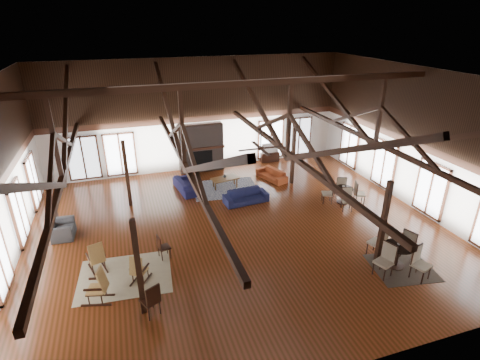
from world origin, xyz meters
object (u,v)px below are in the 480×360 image
object	(u,v)px
sofa_navy_left	(186,185)
tv_console	(270,157)
sofa_navy_front	(246,196)
cafe_table_near	(398,252)
cafe_table_far	(344,193)
coffee_table	(225,179)
armchair	(61,230)
sofa_orange	(272,174)

from	to	relation	value
sofa_navy_left	tv_console	world-z (taller)	sofa_navy_left
sofa_navy_front	cafe_table_near	size ratio (longest dim) A/B	0.91
sofa_navy_front	cafe_table_far	size ratio (longest dim) A/B	1.03
coffee_table	cafe_table_far	distance (m)	5.72
sofa_navy_front	cafe_table_near	world-z (taller)	cafe_table_near
cafe_table_far	tv_console	size ratio (longest dim) A/B	1.81
sofa_navy_left	cafe_table_near	world-z (taller)	cafe_table_near
armchair	sofa_orange	bearing A→B (deg)	-70.68
coffee_table	tv_console	xyz separation A→B (m)	(3.50, 2.71, -0.17)
sofa_navy_front	coffee_table	world-z (taller)	sofa_navy_front
tv_console	sofa_orange	bearing A→B (deg)	-109.79
cafe_table_far	tv_console	distance (m)	6.13
cafe_table_near	tv_console	bearing A→B (deg)	91.60
sofa_navy_front	sofa_orange	xyz separation A→B (m)	(2.15, 2.11, -0.03)
tv_console	sofa_navy_left	bearing A→B (deg)	-155.30
sofa_navy_left	cafe_table_far	distance (m)	7.47
sofa_orange	coffee_table	size ratio (longest dim) A/B	1.30
sofa_orange	sofa_navy_front	bearing A→B (deg)	-63.65
coffee_table	armchair	distance (m)	7.68
sofa_navy_front	coffee_table	size ratio (longest dim) A/B	1.46
armchair	cafe_table_far	size ratio (longest dim) A/B	0.52
sofa_navy_front	cafe_table_near	xyz separation A→B (m)	(3.34, -6.13, 0.27)
cafe_table_near	tv_console	xyz separation A→B (m)	(-0.30, 10.73, -0.30)
sofa_orange	coffee_table	world-z (taller)	sofa_orange
sofa_navy_front	cafe_table_far	world-z (taller)	cafe_table_far
coffee_table	armchair	size ratio (longest dim) A/B	1.36
cafe_table_far	sofa_navy_left	bearing A→B (deg)	151.89
cafe_table_far	tv_console	bearing A→B (deg)	101.03
sofa_navy_front	tv_console	xyz separation A→B (m)	(3.04, 4.60, -0.02)
sofa_navy_left	armchair	distance (m)	6.00
sofa_navy_left	coffee_table	xyz separation A→B (m)	(1.91, -0.22, 0.15)
armchair	tv_console	bearing A→B (deg)	-60.28
cafe_table_far	cafe_table_near	bearing A→B (deg)	-100.45
cafe_table_far	coffee_table	bearing A→B (deg)	144.75
coffee_table	tv_console	distance (m)	4.43
coffee_table	sofa_navy_front	bearing A→B (deg)	-85.83
sofa_navy_left	sofa_navy_front	bearing A→B (deg)	-140.30
sofa_navy_left	coffee_table	world-z (taller)	sofa_navy_left
sofa_navy_front	coffee_table	bearing A→B (deg)	98.47
sofa_navy_left	armchair	bearing A→B (deg)	108.25
coffee_table	cafe_table_far	xyz separation A→B (m)	(4.67, -3.30, 0.07)
sofa_navy_front	tv_console	world-z (taller)	sofa_navy_front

